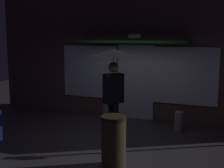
{
  "coord_description": "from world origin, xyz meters",
  "views": [
    {
      "loc": [
        2.79,
        -6.61,
        2.51
      ],
      "look_at": [
        0.04,
        0.24,
        1.33
      ],
      "focal_mm": 50.55,
      "sensor_mm": 36.0,
      "label": 1
    }
  ],
  "objects": [
    {
      "name": "sidewalk_bollard",
      "position": [
        -0.52,
        1.26,
        0.31
      ],
      "size": [
        0.21,
        0.21,
        0.62
      ],
      "primitive_type": "cylinder",
      "color": "#9E998E",
      "rests_on": "ground"
    },
    {
      "name": "sidewalk_bollard_2",
      "position": [
        1.45,
        1.39,
        0.26
      ],
      "size": [
        0.22,
        0.22,
        0.52
      ],
      "primitive_type": "cylinder",
      "color": "#9E998E",
      "rests_on": "ground"
    },
    {
      "name": "ground_plane",
      "position": [
        0.0,
        0.0,
        0.0
      ],
      "size": [
        18.0,
        18.0,
        0.0
      ],
      "primitive_type": "plane",
      "color": "#38353A"
    },
    {
      "name": "trash_bin",
      "position": [
        0.69,
        -1.3,
        0.5
      ],
      "size": [
        0.49,
        0.49,
        0.99
      ],
      "color": "#473823",
      "rests_on": "ground"
    },
    {
      "name": "person_with_umbrella",
      "position": [
        0.07,
        0.24,
        1.69
      ],
      "size": [
        1.18,
        1.18,
        2.16
      ],
      "rotation": [
        0.0,
        0.0,
        -2.21
      ],
      "color": "black",
      "rests_on": "ground"
    },
    {
      "name": "building_facade",
      "position": [
        -0.0,
        2.34,
        1.85
      ],
      "size": [
        9.33,
        1.0,
        3.72
      ],
      "color": "brown",
      "rests_on": "ground"
    }
  ]
}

